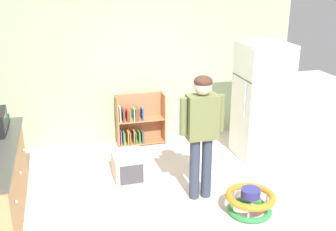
{
  "coord_description": "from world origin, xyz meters",
  "views": [
    {
      "loc": [
        -1.33,
        -4.15,
        2.8
      ],
      "look_at": [
        -0.09,
        0.44,
        1.08
      ],
      "focal_mm": 43.71,
      "sensor_mm": 36.0,
      "label": 1
    }
  ],
  "objects_px": {
    "refrigerator": "(262,101)",
    "bookshelf": "(137,123)",
    "pet_carrier": "(128,166)",
    "standing_person": "(202,126)",
    "baby_walker": "(250,201)",
    "green_cup": "(7,117)"
  },
  "relations": [
    {
      "from": "refrigerator",
      "to": "bookshelf",
      "type": "relative_size",
      "value": 2.09
    },
    {
      "from": "standing_person",
      "to": "green_cup",
      "type": "relative_size",
      "value": 17.03
    },
    {
      "from": "green_cup",
      "to": "pet_carrier",
      "type": "bearing_deg",
      "value": -11.3
    },
    {
      "from": "bookshelf",
      "to": "pet_carrier",
      "type": "distance_m",
      "value": 1.23
    },
    {
      "from": "refrigerator",
      "to": "green_cup",
      "type": "bearing_deg",
      "value": 178.48
    },
    {
      "from": "standing_person",
      "to": "green_cup",
      "type": "distance_m",
      "value": 2.58
    },
    {
      "from": "standing_person",
      "to": "pet_carrier",
      "type": "xyz_separation_m",
      "value": [
        -0.8,
        0.75,
        -0.8
      ]
    },
    {
      "from": "baby_walker",
      "to": "refrigerator",
      "type": "bearing_deg",
      "value": 59.99
    },
    {
      "from": "standing_person",
      "to": "pet_carrier",
      "type": "relative_size",
      "value": 2.93
    },
    {
      "from": "refrigerator",
      "to": "baby_walker",
      "type": "xyz_separation_m",
      "value": [
        -0.85,
        -1.47,
        -0.73
      ]
    },
    {
      "from": "refrigerator",
      "to": "baby_walker",
      "type": "bearing_deg",
      "value": -120.01
    },
    {
      "from": "bookshelf",
      "to": "standing_person",
      "type": "distance_m",
      "value": 2.06
    },
    {
      "from": "refrigerator",
      "to": "bookshelf",
      "type": "bearing_deg",
      "value": 151.68
    },
    {
      "from": "refrigerator",
      "to": "baby_walker",
      "type": "relative_size",
      "value": 2.95
    },
    {
      "from": "refrigerator",
      "to": "pet_carrier",
      "type": "distance_m",
      "value": 2.24
    },
    {
      "from": "pet_carrier",
      "to": "standing_person",
      "type": "bearing_deg",
      "value": -43.18
    },
    {
      "from": "refrigerator",
      "to": "bookshelf",
      "type": "xyz_separation_m",
      "value": [
        -1.75,
        0.95,
        -0.52
      ]
    },
    {
      "from": "standing_person",
      "to": "baby_walker",
      "type": "bearing_deg",
      "value": -47.56
    },
    {
      "from": "bookshelf",
      "to": "pet_carrier",
      "type": "relative_size",
      "value": 1.54
    },
    {
      "from": "bookshelf",
      "to": "standing_person",
      "type": "xyz_separation_m",
      "value": [
        0.44,
        -1.91,
        0.61
      ]
    },
    {
      "from": "bookshelf",
      "to": "green_cup",
      "type": "height_order",
      "value": "green_cup"
    },
    {
      "from": "bookshelf",
      "to": "green_cup",
      "type": "distance_m",
      "value": 2.17
    }
  ]
}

